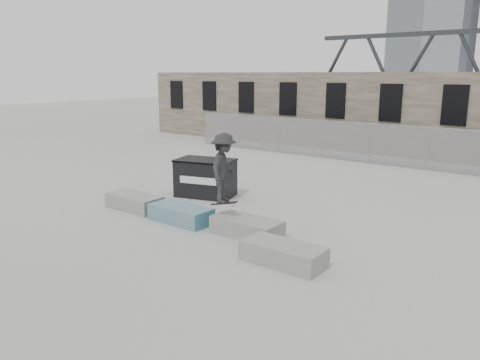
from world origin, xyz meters
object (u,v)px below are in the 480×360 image
planter_center_right (247,226)px  dumpster (206,178)px  skateboarder (224,168)px  planter_center_left (181,213)px  planter_offset (283,253)px  planter_far_left (135,201)px

planter_center_right → dumpster: size_ratio=0.85×
planter_center_right → dumpster: (-3.80, 2.55, 0.43)m
dumpster → skateboarder: (3.07, -2.65, 1.15)m
planter_center_right → dumpster: bearing=146.2°
dumpster → planter_center_right: bearing=-50.3°
planter_center_left → planter_center_right: 2.34m
planter_offset → dumpster: size_ratio=0.85×
planter_offset → dumpster: (-5.67, 3.60, 0.43)m
planter_offset → dumpster: bearing=147.6°
planter_center_left → skateboarder: size_ratio=0.96×
planter_center_right → planter_offset: size_ratio=1.00×
planter_far_left → dumpster: dumpster is taller
planter_far_left → planter_center_right: bearing=2.4°
planter_center_left → dumpster: dumpster is taller
planter_center_right → planter_center_left: bearing=-174.1°
planter_center_right → planter_far_left: bearing=-177.6°
planter_far_left → skateboarder: (3.80, 0.08, 1.58)m
dumpster → planter_far_left: bearing=-121.3°
planter_center_left → planter_offset: 4.27m
planter_far_left → planter_offset: size_ratio=1.00×
planter_far_left → planter_center_left: same height
planter_far_left → planter_center_left: bearing=-1.4°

